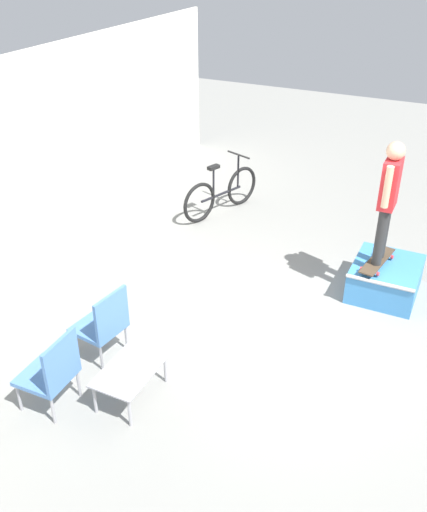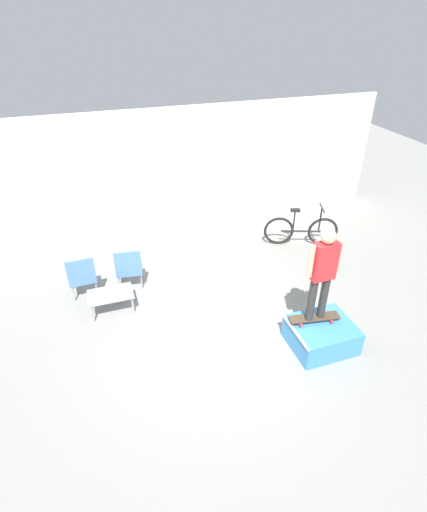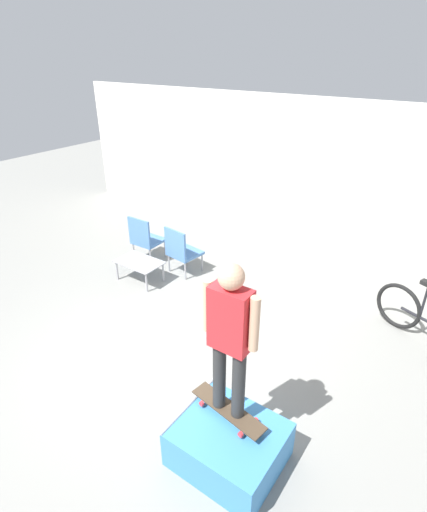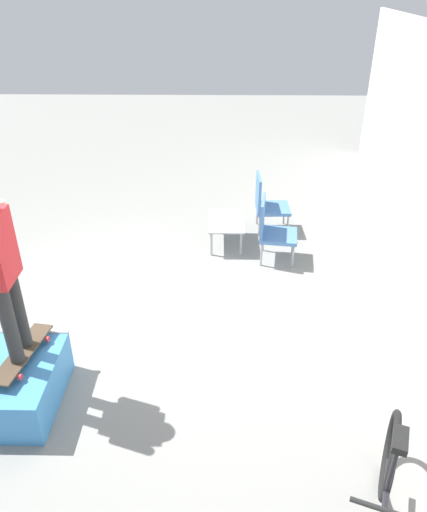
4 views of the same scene
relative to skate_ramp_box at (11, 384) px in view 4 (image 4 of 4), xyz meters
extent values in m
plane|color=gray|center=(-1.63, 0.76, -0.23)|extent=(24.00, 24.00, 0.00)
cube|color=#3D84C6|center=(0.00, 0.00, 0.00)|extent=(1.04, 0.89, 0.45)
cylinder|color=#B7B7BC|center=(-0.52, 0.00, 0.22)|extent=(0.05, 0.89, 0.05)
cube|color=#473828|center=(-0.10, 0.13, 0.31)|extent=(0.88, 0.33, 0.02)
cylinder|color=red|center=(0.18, 0.20, 0.28)|extent=(0.06, 0.04, 0.05)
cylinder|color=red|center=(-0.34, 0.29, 0.28)|extent=(0.06, 0.04, 0.05)
cylinder|color=red|center=(-0.38, 0.06, 0.28)|extent=(0.06, 0.04, 0.05)
cylinder|color=#2D2D2D|center=(-0.21, 0.13, 0.72)|extent=(0.13, 0.13, 0.80)
cylinder|color=#2D2D2D|center=(0.01, 0.13, 0.72)|extent=(0.13, 0.13, 0.80)
cylinder|color=#D8A884|center=(-0.34, 0.13, 1.48)|extent=(0.09, 0.09, 0.54)
cube|color=#9E9EA3|center=(-3.27, 2.07, 0.16)|extent=(0.83, 0.53, 0.02)
cylinder|color=#9E9EA3|center=(-3.64, 1.85, -0.04)|extent=(0.04, 0.04, 0.37)
cylinder|color=#9E9EA3|center=(-2.91, 1.85, -0.04)|extent=(0.04, 0.04, 0.37)
cylinder|color=#9E9EA3|center=(-3.64, 2.29, -0.04)|extent=(0.04, 0.04, 0.37)
cylinder|color=#9E9EA3|center=(-2.91, 2.29, -0.04)|extent=(0.04, 0.04, 0.37)
cylinder|color=#99999E|center=(-3.52, 3.04, -0.05)|extent=(0.03, 0.03, 0.36)
cylinder|color=#99999E|center=(-3.96, 3.02, -0.05)|extent=(0.03, 0.03, 0.36)
cylinder|color=#99999E|center=(-3.51, 2.60, -0.05)|extent=(0.03, 0.03, 0.36)
cylinder|color=#99999E|center=(-3.95, 2.58, -0.05)|extent=(0.03, 0.03, 0.36)
cube|color=#4C7AB7|center=(-3.74, 2.81, 0.16)|extent=(0.53, 0.53, 0.05)
cube|color=#4C7AB7|center=(-3.73, 2.57, 0.44)|extent=(0.52, 0.05, 0.52)
cylinder|color=#99999E|center=(-2.56, 3.00, -0.05)|extent=(0.03, 0.03, 0.36)
cylinder|color=#99999E|center=(-3.00, 3.06, -0.05)|extent=(0.03, 0.03, 0.36)
cylinder|color=#99999E|center=(-2.62, 2.56, -0.05)|extent=(0.03, 0.03, 0.36)
cylinder|color=#99999E|center=(-3.06, 2.62, -0.05)|extent=(0.03, 0.03, 0.36)
cube|color=#4C7AB7|center=(-2.81, 2.81, 0.16)|extent=(0.58, 0.58, 0.05)
cube|color=#4C7AB7|center=(-2.84, 2.57, 0.44)|extent=(0.52, 0.11, 0.52)
torus|color=black|center=(0.85, 3.33, 0.13)|extent=(0.69, 0.30, 0.71)
cylinder|color=black|center=(1.16, 3.22, 0.39)|extent=(0.04, 0.04, 0.52)
cube|color=black|center=(1.16, 3.22, 0.69)|extent=(0.24, 0.17, 0.06)
camera|label=1|loc=(-7.06, -0.74, 4.27)|focal=40.00mm
camera|label=2|loc=(-3.32, -4.16, 4.76)|focal=28.00mm
camera|label=3|loc=(1.42, -2.28, 3.57)|focal=28.00mm
camera|label=4|loc=(3.47, 1.99, 3.44)|focal=35.00mm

